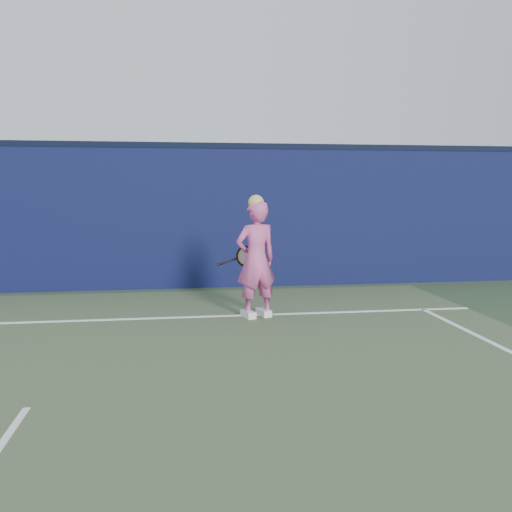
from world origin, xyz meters
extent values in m
cube|color=#0C1538|center=(0.00, 6.50, 1.25)|extent=(24.00, 0.40, 2.50)
cube|color=black|center=(0.00, 6.50, 2.55)|extent=(24.00, 0.42, 0.10)
imported|color=#CC4F93|center=(2.29, 3.92, 0.81)|extent=(0.68, 0.55, 1.62)
sphere|color=tan|center=(2.29, 3.92, 1.59)|extent=(0.22, 0.22, 0.22)
cube|color=white|center=(2.40, 3.96, 0.05)|extent=(0.20, 0.30, 0.10)
cube|color=white|center=(2.18, 3.88, 0.05)|extent=(0.20, 0.30, 0.10)
torus|color=black|center=(2.19, 4.31, 0.81)|extent=(0.30, 0.17, 0.31)
torus|color=gold|center=(2.19, 4.31, 0.81)|extent=(0.25, 0.13, 0.25)
cylinder|color=beige|center=(2.19, 4.31, 0.81)|extent=(0.24, 0.12, 0.25)
cylinder|color=black|center=(1.96, 4.30, 0.75)|extent=(0.28, 0.09, 0.10)
cylinder|color=black|center=(1.83, 4.30, 0.71)|extent=(0.13, 0.06, 0.07)
cube|color=white|center=(0.00, 4.00, 0.01)|extent=(11.00, 0.08, 0.01)
camera|label=1|loc=(1.24, -3.42, 1.76)|focal=38.00mm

